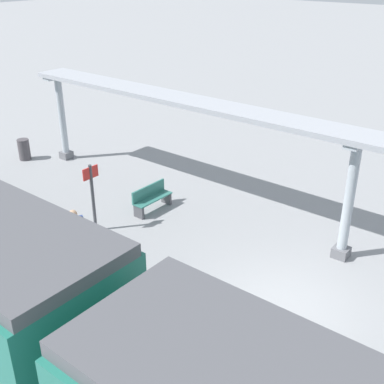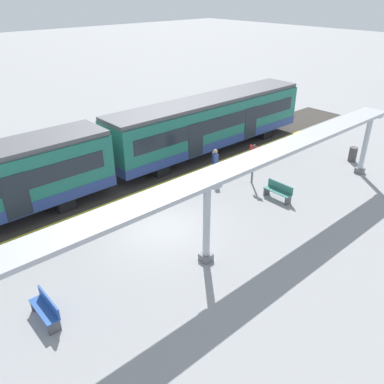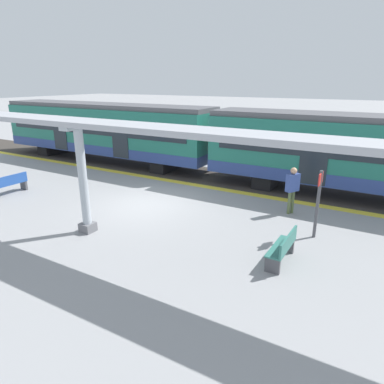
{
  "view_description": "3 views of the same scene",
  "coord_description": "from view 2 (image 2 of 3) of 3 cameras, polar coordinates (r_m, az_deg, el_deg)",
  "views": [
    {
      "loc": [
        -8.73,
        -4.11,
        7.67
      ],
      "look_at": [
        1.59,
        4.09,
        1.35
      ],
      "focal_mm": 45.63,
      "sensor_mm": 36.0,
      "label": 1
    },
    {
      "loc": [
        11.98,
        -8.8,
        9.62
      ],
      "look_at": [
        0.17,
        1.74,
        1.24
      ],
      "focal_mm": 36.75,
      "sensor_mm": 36.0,
      "label": 2
    },
    {
      "loc": [
        10.37,
        8.07,
        4.8
      ],
      "look_at": [
        0.83,
        2.58,
        1.18
      ],
      "focal_mm": 31.96,
      "sensor_mm": 36.0,
      "label": 3
    }
  ],
  "objects": [
    {
      "name": "train_far_carriage",
      "position": [
        25.21,
        2.64,
        9.88
      ],
      "size": [
        2.65,
        14.48,
        3.48
      ],
      "color": "#1F6D5C",
      "rests_on": "ground"
    },
    {
      "name": "canopy_pillar_third",
      "position": [
        24.02,
        23.87,
        6.42
      ],
      "size": [
        1.1,
        0.44,
        3.51
      ],
      "color": "slate",
      "rests_on": "ground"
    },
    {
      "name": "trash_bin",
      "position": [
        26.01,
        22.29,
        5.09
      ],
      "size": [
        0.48,
        0.48,
        0.88
      ],
      "primitive_type": "cylinder",
      "color": "#494448",
      "rests_on": "ground"
    },
    {
      "name": "platform_info_sign",
      "position": [
        21.25,
        8.88,
        4.58
      ],
      "size": [
        0.56,
        0.1,
        2.2
      ],
      "color": "#4C4C51",
      "rests_on": "ground"
    },
    {
      "name": "trackbed",
      "position": [
        21.51,
        -12.97,
        0.57
      ],
      "size": [
        3.2,
        43.47,
        0.01
      ],
      "primitive_type": "cube",
      "color": "#38332D",
      "rests_on": "ground"
    },
    {
      "name": "ground_plane",
      "position": [
        17.71,
        -4.59,
        -5.11
      ],
      "size": [
        176.0,
        176.0,
        0.0
      ],
      "primitive_type": "plane",
      "color": "gray"
    },
    {
      "name": "canopy_pillar_second",
      "position": [
        14.7,
        2.14,
        -4.37
      ],
      "size": [
        1.1,
        0.44,
        3.51
      ],
      "color": "slate",
      "rests_on": "ground"
    },
    {
      "name": "canopy_beam",
      "position": [
        13.88,
        2.58,
        2.11
      ],
      "size": [
        1.2,
        25.02,
        0.16
      ],
      "primitive_type": "cube",
      "color": "#A8AAB2",
      "rests_on": "canopy_pillar_nearest"
    },
    {
      "name": "bench_mid_platform",
      "position": [
        13.91,
        -20.38,
        -15.58
      ],
      "size": [
        1.5,
        0.45,
        0.86
      ],
      "color": "#244DA0",
      "rests_on": "ground"
    },
    {
      "name": "bench_near_end",
      "position": [
        20.18,
        12.43,
        0.14
      ],
      "size": [
        1.51,
        0.46,
        0.86
      ],
      "color": "#327469",
      "rests_on": "ground"
    },
    {
      "name": "tactile_edge_strip",
      "position": [
        20.1,
        -10.37,
        -1.19
      ],
      "size": [
        0.43,
        31.47,
        0.01
      ],
      "primitive_type": "cube",
      "color": "yellow",
      "rests_on": "ground"
    },
    {
      "name": "passenger_waiting_near_edge",
      "position": [
        21.53,
        3.37,
        4.57
      ],
      "size": [
        0.56,
        0.46,
        1.78
      ],
      "color": "#56663D",
      "rests_on": "ground"
    }
  ]
}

